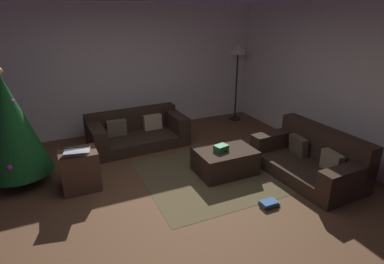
% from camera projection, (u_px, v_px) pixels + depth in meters
% --- Properties ---
extents(ground_plane, '(6.40, 6.40, 0.00)m').
position_uv_depth(ground_plane, '(175.00, 205.00, 4.32)').
color(ground_plane, brown).
extents(rear_partition, '(6.40, 0.12, 2.60)m').
position_uv_depth(rear_partition, '(116.00, 70.00, 6.49)').
color(rear_partition, silver).
rests_on(rear_partition, ground_plane).
extents(corner_partition, '(0.12, 6.40, 2.60)m').
position_uv_depth(corner_partition, '(357.00, 87.00, 5.06)').
color(corner_partition, silver).
rests_on(corner_partition, ground_plane).
extents(couch_left, '(1.84, 1.02, 0.62)m').
position_uv_depth(couch_left, '(136.00, 132.00, 6.16)').
color(couch_left, '#332319').
rests_on(couch_left, ground_plane).
extents(couch_right, '(1.00, 1.72, 0.74)m').
position_uv_depth(couch_right, '(312.00, 159.00, 4.99)').
color(couch_right, '#332319').
rests_on(couch_right, ground_plane).
extents(ottoman, '(0.90, 0.67, 0.40)m').
position_uv_depth(ottoman, '(225.00, 161.00, 5.10)').
color(ottoman, '#332319').
rests_on(ottoman, ground_plane).
extents(gift_box, '(0.23, 0.19, 0.10)m').
position_uv_depth(gift_box, '(221.00, 148.00, 4.97)').
color(gift_box, '#19662D').
rests_on(gift_box, ottoman).
extents(tv_remote, '(0.12, 0.17, 0.02)m').
position_uv_depth(tv_remote, '(225.00, 150.00, 5.00)').
color(tv_remote, black).
rests_on(tv_remote, ottoman).
extents(christmas_tree, '(0.95, 0.95, 1.75)m').
position_uv_depth(christmas_tree, '(11.00, 126.00, 4.52)').
color(christmas_tree, brown).
rests_on(christmas_tree, ground_plane).
extents(side_table, '(0.52, 0.44, 0.59)m').
position_uv_depth(side_table, '(80.00, 170.00, 4.61)').
color(side_table, '#4C3323').
rests_on(side_table, ground_plane).
extents(laptop, '(0.43, 0.46, 0.18)m').
position_uv_depth(laptop, '(76.00, 150.00, 4.42)').
color(laptop, silver).
rests_on(laptop, side_table).
extents(book_stack, '(0.26, 0.18, 0.07)m').
position_uv_depth(book_stack, '(269.00, 203.00, 4.29)').
color(book_stack, '#387A47').
rests_on(book_stack, ground_plane).
extents(corner_lamp, '(0.36, 0.36, 1.76)m').
position_uv_depth(corner_lamp, '(238.00, 55.00, 7.06)').
color(corner_lamp, black).
rests_on(corner_lamp, ground_plane).
extents(area_rug, '(2.60, 2.00, 0.01)m').
position_uv_depth(area_rug, '(224.00, 172.00, 5.18)').
color(area_rug, brown).
rests_on(area_rug, ground_plane).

